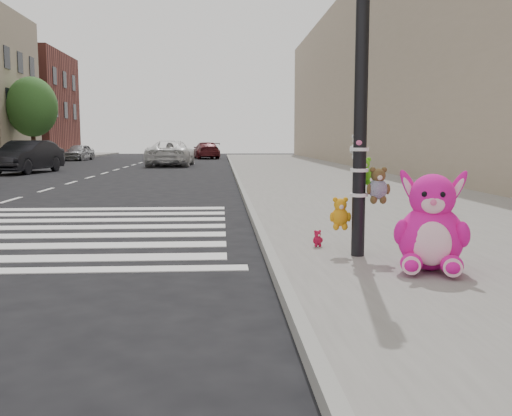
{
  "coord_description": "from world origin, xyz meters",
  "views": [
    {
      "loc": [
        0.93,
        -5.0,
        1.56
      ],
      "look_at": [
        1.34,
        1.7,
        0.75
      ],
      "focal_mm": 40.0,
      "sensor_mm": 36.0,
      "label": 1
    }
  ],
  "objects_px": {
    "car_dark_far": "(26,157)",
    "pink_bunny": "(431,229)",
    "signal_pole": "(361,124)",
    "car_white_near": "(171,153)",
    "red_teddy": "(317,238)"
  },
  "relations": [
    {
      "from": "car_dark_far",
      "to": "pink_bunny",
      "type": "bearing_deg",
      "value": -52.15
    },
    {
      "from": "signal_pole",
      "to": "car_white_near",
      "type": "bearing_deg",
      "value": 99.57
    },
    {
      "from": "car_white_near",
      "to": "signal_pole",
      "type": "bearing_deg",
      "value": 101.38
    },
    {
      "from": "pink_bunny",
      "to": "car_white_near",
      "type": "bearing_deg",
      "value": 118.46
    },
    {
      "from": "signal_pole",
      "to": "car_white_near",
      "type": "height_order",
      "value": "signal_pole"
    },
    {
      "from": "signal_pole",
      "to": "car_white_near",
      "type": "distance_m",
      "value": 28.12
    },
    {
      "from": "signal_pole",
      "to": "red_teddy",
      "type": "height_order",
      "value": "signal_pole"
    },
    {
      "from": "signal_pole",
      "to": "car_dark_far",
      "type": "bearing_deg",
      "value": 117.68
    },
    {
      "from": "car_white_near",
      "to": "pink_bunny",
      "type": "bearing_deg",
      "value": 102.21
    },
    {
      "from": "pink_bunny",
      "to": "red_teddy",
      "type": "bearing_deg",
      "value": 142.11
    },
    {
      "from": "signal_pole",
      "to": "car_white_near",
      "type": "xyz_separation_m",
      "value": [
        -4.67,
        27.71,
        -0.99
      ]
    },
    {
      "from": "pink_bunny",
      "to": "car_white_near",
      "type": "xyz_separation_m",
      "value": [
        -5.24,
        28.58,
        0.16
      ]
    },
    {
      "from": "car_dark_far",
      "to": "car_white_near",
      "type": "bearing_deg",
      "value": 59.66
    },
    {
      "from": "pink_bunny",
      "to": "car_white_near",
      "type": "relative_size",
      "value": 0.21
    },
    {
      "from": "car_white_near",
      "to": "red_teddy",
      "type": "bearing_deg",
      "value": 100.74
    }
  ]
}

